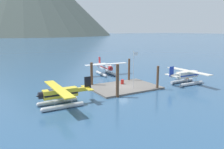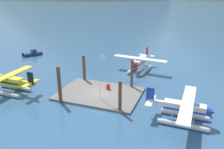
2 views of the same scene
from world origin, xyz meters
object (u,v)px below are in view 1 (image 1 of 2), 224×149
at_px(fuel_drum, 122,82).
at_px(mooring_buoy, 187,78).
at_px(seaplane_yellow_port_aft, 60,95).
at_px(flagpole, 134,66).
at_px(seaplane_white_bow_right, 106,68).
at_px(seaplane_cream_stbd_aft, 187,76).

height_order(fuel_drum, mooring_buoy, fuel_drum).
bearing_deg(seaplane_yellow_port_aft, flagpole, 9.15).
bearing_deg(seaplane_white_bow_right, mooring_buoy, -48.32).
bearing_deg(seaplane_cream_stbd_aft, seaplane_white_bow_right, 119.96).
xyz_separation_m(fuel_drum, seaplane_cream_stbd_aft, (11.79, -5.38, 0.84)).
distance_m(mooring_buoy, seaplane_cream_stbd_aft, 4.02).
relative_size(fuel_drum, seaplane_cream_stbd_aft, 0.08).
bearing_deg(flagpole, seaplane_white_bow_right, 81.44).
xyz_separation_m(flagpole, seaplane_cream_stbd_aft, (11.55, -1.98, -2.78)).
xyz_separation_m(seaplane_white_bow_right, seaplane_yellow_port_aft, (-16.43, -16.61, 0.00)).
relative_size(mooring_buoy, seaplane_white_bow_right, 0.06).
bearing_deg(fuel_drum, flagpole, -85.97).
bearing_deg(mooring_buoy, seaplane_yellow_port_aft, -174.46).
bearing_deg(flagpole, seaplane_yellow_port_aft, -170.85).
bearing_deg(seaplane_white_bow_right, seaplane_cream_stbd_aft, -60.04).
bearing_deg(seaplane_white_bow_right, seaplane_yellow_port_aft, -134.67).
height_order(flagpole, fuel_drum, flagpole).
relative_size(fuel_drum, seaplane_yellow_port_aft, 0.08).
distance_m(fuel_drum, seaplane_yellow_port_aft, 15.17).
relative_size(flagpole, seaplane_yellow_port_aft, 0.63).
bearing_deg(mooring_buoy, seaplane_cream_stbd_aft, -139.74).
xyz_separation_m(mooring_buoy, seaplane_cream_stbd_aft, (-2.92, -2.47, 1.25)).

